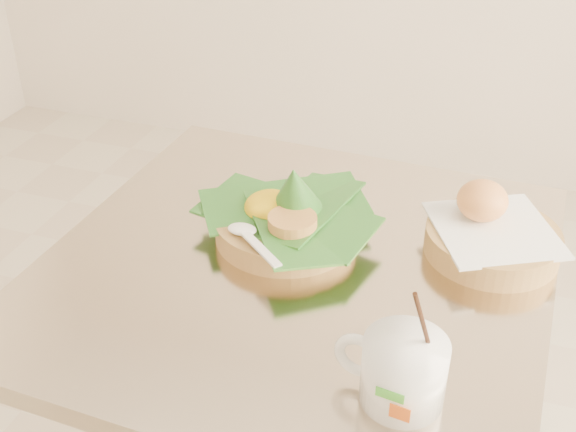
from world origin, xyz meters
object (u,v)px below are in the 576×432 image
(coffee_mug, at_px, (402,369))
(rice_basket, at_px, (286,216))
(cafe_table, at_px, (296,374))
(bread_basket, at_px, (491,234))

(coffee_mug, bearing_deg, rice_basket, 130.25)
(cafe_table, distance_m, bread_basket, 0.38)
(cafe_table, distance_m, rice_basket, 0.26)
(rice_basket, relative_size, coffee_mug, 1.66)
(cafe_table, relative_size, rice_basket, 2.79)
(rice_basket, height_order, coffee_mug, coffee_mug)
(cafe_table, bearing_deg, rice_basket, 122.38)
(cafe_table, xyz_separation_m, coffee_mug, (0.19, -0.21, 0.26))
(rice_basket, bearing_deg, bread_basket, 11.59)
(bread_basket, bearing_deg, cafe_table, -155.75)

